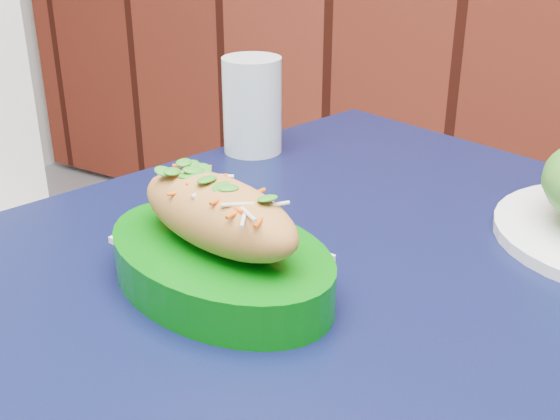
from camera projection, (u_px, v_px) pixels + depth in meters
The scene contains 3 objects.
cafe_table at pixel (386, 384), 0.63m from camera, with size 0.99×0.99×0.75m.
banh_mi_basket at pixel (219, 244), 0.59m from camera, with size 0.26×0.20×0.11m.
water_glass at pixel (252, 105), 0.90m from camera, with size 0.08×0.08×0.12m, color silver.
Camera 1 is at (-0.21, 1.10, 1.06)m, focal length 45.00 mm.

